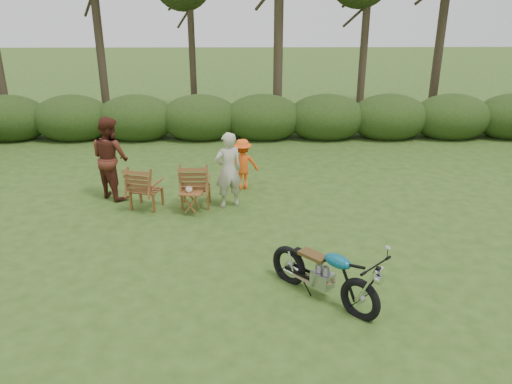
{
  "coord_description": "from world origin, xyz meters",
  "views": [
    {
      "loc": [
        -0.47,
        -6.53,
        4.2
      ],
      "look_at": [
        -0.34,
        1.9,
        0.9
      ],
      "focal_mm": 35.0,
      "sensor_mm": 36.0,
      "label": 1
    }
  ],
  "objects_px": {
    "lawn_chair_left": "(148,207)",
    "adult_a": "(229,206)",
    "motorcycle": "(321,297)",
    "lawn_chair_right": "(196,206)",
    "cup": "(189,190)",
    "adult_b": "(115,196)",
    "side_table": "(192,203)",
    "child": "(243,188)"
  },
  "relations": [
    {
      "from": "lawn_chair_right",
      "to": "adult_a",
      "type": "relative_size",
      "value": 0.61
    },
    {
      "from": "lawn_chair_left",
      "to": "child",
      "type": "height_order",
      "value": "child"
    },
    {
      "from": "adult_a",
      "to": "adult_b",
      "type": "xyz_separation_m",
      "value": [
        -2.61,
        0.6,
        0.0
      ]
    },
    {
      "from": "lawn_chair_right",
      "to": "lawn_chair_left",
      "type": "bearing_deg",
      "value": 3.5
    },
    {
      "from": "motorcycle",
      "to": "side_table",
      "type": "bearing_deg",
      "value": 172.13
    },
    {
      "from": "lawn_chair_right",
      "to": "adult_b",
      "type": "relative_size",
      "value": 0.55
    },
    {
      "from": "lawn_chair_right",
      "to": "child",
      "type": "distance_m",
      "value": 1.44
    },
    {
      "from": "adult_b",
      "to": "motorcycle",
      "type": "bearing_deg",
      "value": 174.61
    },
    {
      "from": "motorcycle",
      "to": "lawn_chair_left",
      "type": "xyz_separation_m",
      "value": [
        -3.26,
        3.48,
        0.0
      ]
    },
    {
      "from": "motorcycle",
      "to": "adult_b",
      "type": "distance_m",
      "value": 5.83
    },
    {
      "from": "cup",
      "to": "adult_b",
      "type": "bearing_deg",
      "value": 150.98
    },
    {
      "from": "motorcycle",
      "to": "side_table",
      "type": "distance_m",
      "value": 3.87
    },
    {
      "from": "side_table",
      "to": "child",
      "type": "height_order",
      "value": "child"
    },
    {
      "from": "lawn_chair_left",
      "to": "adult_a",
      "type": "height_order",
      "value": "adult_a"
    },
    {
      "from": "lawn_chair_left",
      "to": "child",
      "type": "bearing_deg",
      "value": -136.01
    },
    {
      "from": "adult_b",
      "to": "child",
      "type": "xyz_separation_m",
      "value": [
        2.89,
        0.46,
        0.0
      ]
    },
    {
      "from": "child",
      "to": "cup",
      "type": "bearing_deg",
      "value": 36.98
    },
    {
      "from": "lawn_chair_right",
      "to": "adult_a",
      "type": "distance_m",
      "value": 0.71
    },
    {
      "from": "motorcycle",
      "to": "child",
      "type": "relative_size",
      "value": 1.56
    },
    {
      "from": "lawn_chair_left",
      "to": "adult_a",
      "type": "relative_size",
      "value": 0.58
    },
    {
      "from": "side_table",
      "to": "child",
      "type": "bearing_deg",
      "value": 54.6
    },
    {
      "from": "adult_a",
      "to": "cup",
      "type": "bearing_deg",
      "value": 3.79
    },
    {
      "from": "child",
      "to": "lawn_chair_left",
      "type": "bearing_deg",
      "value": 11.96
    },
    {
      "from": "adult_a",
      "to": "child",
      "type": "xyz_separation_m",
      "value": [
        0.28,
        1.06,
        0.0
      ]
    },
    {
      "from": "lawn_chair_right",
      "to": "side_table",
      "type": "xyz_separation_m",
      "value": [
        -0.04,
        -0.41,
        0.24
      ]
    },
    {
      "from": "motorcycle",
      "to": "lawn_chair_right",
      "type": "xyz_separation_m",
      "value": [
        -2.22,
        3.55,
        0.0
      ]
    },
    {
      "from": "lawn_chair_right",
      "to": "child",
      "type": "height_order",
      "value": "child"
    },
    {
      "from": "lawn_chair_right",
      "to": "side_table",
      "type": "relative_size",
      "value": 2.06
    },
    {
      "from": "motorcycle",
      "to": "child",
      "type": "distance_m",
      "value": 4.75
    },
    {
      "from": "cup",
      "to": "adult_b",
      "type": "height_order",
      "value": "adult_b"
    },
    {
      "from": "side_table",
      "to": "cup",
      "type": "distance_m",
      "value": 0.3
    },
    {
      "from": "adult_a",
      "to": "adult_b",
      "type": "relative_size",
      "value": 0.89
    },
    {
      "from": "lawn_chair_right",
      "to": "cup",
      "type": "bearing_deg",
      "value": 78.17
    },
    {
      "from": "adult_b",
      "to": "lawn_chair_left",
      "type": "bearing_deg",
      "value": -177.29
    },
    {
      "from": "lawn_chair_right",
      "to": "cup",
      "type": "relative_size",
      "value": 7.39
    },
    {
      "from": "adult_b",
      "to": "child",
      "type": "distance_m",
      "value": 2.93
    },
    {
      "from": "lawn_chair_left",
      "to": "adult_b",
      "type": "xyz_separation_m",
      "value": [
        -0.86,
        0.65,
        0.0
      ]
    },
    {
      "from": "child",
      "to": "side_table",
      "type": "bearing_deg",
      "value": 37.8
    },
    {
      "from": "lawn_chair_left",
      "to": "child",
      "type": "distance_m",
      "value": 2.31
    },
    {
      "from": "side_table",
      "to": "motorcycle",
      "type": "bearing_deg",
      "value": -54.25
    },
    {
      "from": "lawn_chair_left",
      "to": "lawn_chair_right",
      "type": "bearing_deg",
      "value": -160.7
    },
    {
      "from": "side_table",
      "to": "cup",
      "type": "relative_size",
      "value": 3.59
    }
  ]
}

